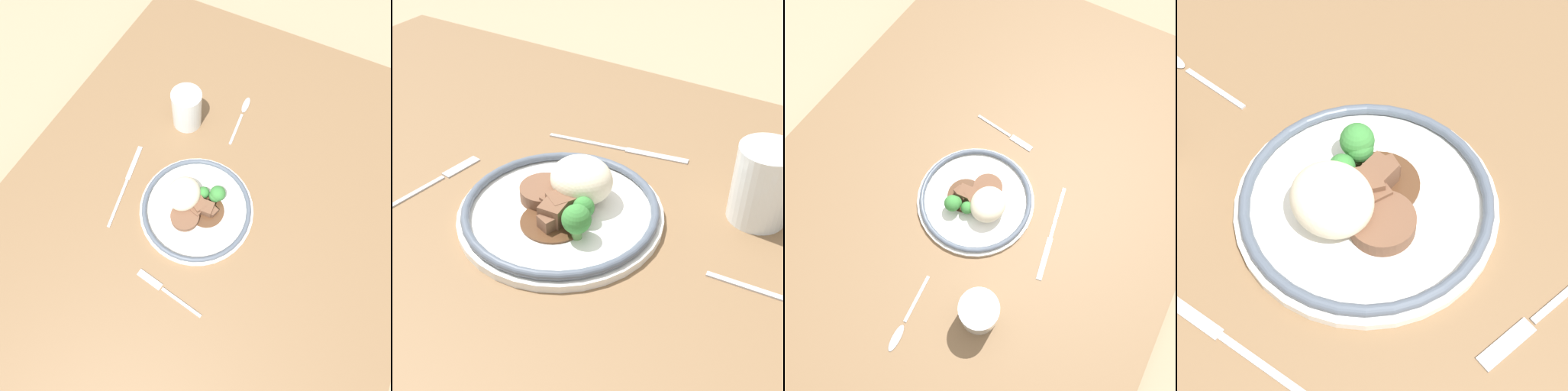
# 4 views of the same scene
# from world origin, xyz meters

# --- Properties ---
(ground_plane) EXTENTS (8.00, 8.00, 0.00)m
(ground_plane) POSITION_xyz_m (0.00, 0.00, 0.00)
(ground_plane) COLOR #998466
(dining_table) EXTENTS (1.44, 1.00, 0.05)m
(dining_table) POSITION_xyz_m (0.00, 0.00, 0.02)
(dining_table) COLOR brown
(dining_table) RESTS_ON ground
(plate) EXTENTS (0.28, 0.28, 0.07)m
(plate) POSITION_xyz_m (0.04, 0.02, 0.07)
(plate) COLOR white
(plate) RESTS_ON dining_table
(juice_glass) EXTENTS (0.08, 0.08, 0.11)m
(juice_glass) POSITION_xyz_m (0.26, 0.16, 0.09)
(juice_glass) COLOR #F4AD19
(juice_glass) RESTS_ON dining_table
(fork) EXTENTS (0.03, 0.17, 0.00)m
(fork) POSITION_xyz_m (-0.16, -0.00, 0.05)
(fork) COLOR #B7B7BC
(fork) RESTS_ON dining_table
(knife) EXTENTS (0.23, 0.06, 0.00)m
(knife) POSITION_xyz_m (0.03, 0.21, 0.05)
(knife) COLOR #B7B7BC
(knife) RESTS_ON dining_table
(spoon) EXTENTS (0.17, 0.03, 0.01)m
(spoon) POSITION_xyz_m (0.37, 0.03, 0.05)
(spoon) COLOR #B7B7BC
(spoon) RESTS_ON dining_table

